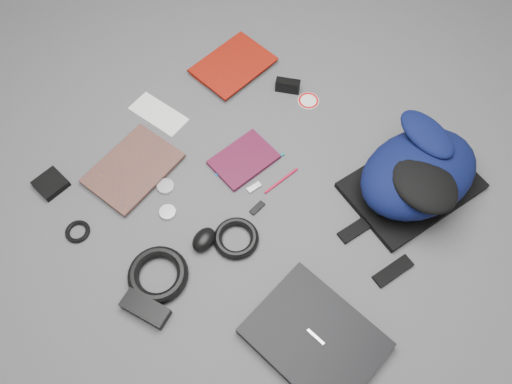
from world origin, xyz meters
The scene contains 22 objects.
ground centered at (0.00, 0.00, 0.00)m, with size 4.00×4.00×0.00m, color #4F4F51.
backpack centered at (0.41, 0.30, 0.09)m, with size 0.31×0.45×0.19m, color black, non-canonical shape.
laptop centered at (0.39, -0.30, 0.02)m, with size 0.35×0.27×0.03m, color black.
textbook_red centered at (-0.47, 0.43, 0.02)m, with size 0.21×0.28×0.03m, color maroon.
comic_book centered at (-0.50, -0.14, 0.01)m, with size 0.21×0.29×0.02m, color #A4460B.
envelope centered at (-0.47, 0.08, 0.00)m, with size 0.21×0.10×0.00m, color white.
dvd_case centered at (-0.11, 0.09, 0.01)m, with size 0.15×0.21×0.02m, color #3F0C1F.
compact_camera centered at (-0.14, 0.43, 0.02)m, with size 0.09×0.03×0.05m, color black.
sticker_disc centered at (-0.05, 0.43, 0.00)m, with size 0.08×0.08×0.00m, color white.
pen_teal centered at (-0.04, 0.11, 0.00)m, with size 0.01×0.01×0.16m, color #0E807F.
pen_red centered at (0.04, 0.09, 0.00)m, with size 0.01×0.01×0.14m, color #B70E2D.
id_badge centered at (-0.14, 0.04, 0.00)m, with size 0.06×0.10×0.00m, color #156CA4.
usb_black centered at (0.03, -0.04, 0.00)m, with size 0.02×0.05×0.01m, color black.
usb_silver centered at (-0.02, 0.02, 0.00)m, with size 0.02×0.05×0.01m, color #ABABAD.
mouse centered at (-0.04, -0.23, 0.02)m, with size 0.06×0.09×0.05m, color black.
headphone_left centered at (-0.26, -0.14, 0.01)m, with size 0.06×0.06×0.01m, color silver.
headphone_right centered at (-0.20, -0.21, 0.01)m, with size 0.05×0.05×0.01m, color silver.
cable_coil centered at (0.04, -0.17, 0.01)m, with size 0.14×0.14×0.03m, color black.
power_brick centered at (-0.06, -0.49, 0.02)m, with size 0.14×0.06×0.03m, color black.
power_cord_coil centered at (-0.09, -0.39, 0.02)m, with size 0.18×0.18×0.04m, color black.
pouch centered at (-0.58, -0.34, 0.01)m, with size 0.09×0.09×0.02m, color black.
earbud_coil centered at (-0.39, -0.42, 0.01)m, with size 0.08×0.08×0.01m, color black.
Camera 1 is at (0.42, -0.65, 1.42)m, focal length 35.00 mm.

